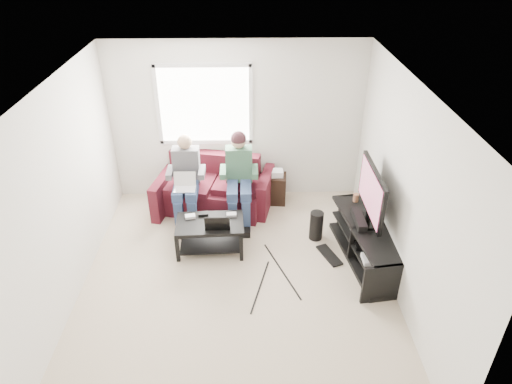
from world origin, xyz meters
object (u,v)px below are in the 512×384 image
end_table (276,188)px  subwoofer (316,226)px  coffee_table (210,229)px  tv_stand (366,245)px  tv (372,193)px  sofa (215,190)px

end_table → subwoofer: bearing=-62.9°
coffee_table → tv_stand: size_ratio=0.55×
tv_stand → tv: tv is taller
sofa → end_table: (1.00, 0.14, -0.05)m
coffee_table → tv: (2.15, -0.17, 0.67)m
sofa → tv: tv is taller
coffee_table → end_table: (1.00, 1.27, -0.08)m
tv → sofa: bearing=148.8°
sofa → subwoofer: bearing=-30.4°
tv_stand → sofa: bearing=147.0°
tv → subwoofer: tv is taller
tv_stand → end_table: (-1.15, 1.54, 0.02)m
sofa → tv_stand: size_ratio=1.14×
tv_stand → end_table: end_table is taller
sofa → end_table: size_ratio=3.35×
coffee_table → sofa: bearing=89.7°
coffee_table → subwoofer: bearing=8.5°
tv_stand → end_table: bearing=126.8°
tv → end_table: size_ratio=1.87×
sofa → coffee_table: size_ratio=2.05×
coffee_table → tv_stand: 2.17m
subwoofer → end_table: bearing=117.1°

